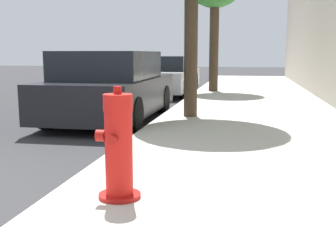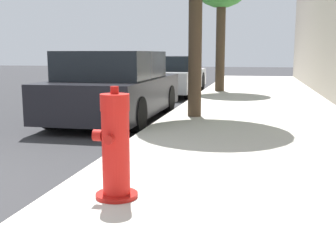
{
  "view_description": "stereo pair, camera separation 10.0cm",
  "coord_description": "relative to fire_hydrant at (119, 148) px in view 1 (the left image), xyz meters",
  "views": [
    {
      "loc": [
        3.26,
        -2.91,
        1.33
      ],
      "look_at": [
        2.43,
        1.5,
        0.56
      ],
      "focal_mm": 45.0,
      "sensor_mm": 36.0,
      "label": 1
    },
    {
      "loc": [
        3.36,
        -2.89,
        1.33
      ],
      "look_at": [
        2.43,
        1.5,
        0.56
      ],
      "focal_mm": 45.0,
      "sensor_mm": 36.0,
      "label": 2
    }
  ],
  "objects": [
    {
      "name": "fire_hydrant",
      "position": [
        0.0,
        0.0,
        0.0
      ],
      "size": [
        0.36,
        0.35,
        0.92
      ],
      "color": "#A91511",
      "rests_on": "sidewalk_slab"
    },
    {
      "name": "sidewalk_slab",
      "position": [
        1.14,
        -0.3,
        -0.5
      ],
      "size": [
        3.52,
        40.0,
        0.15
      ],
      "color": "#B7B2A8",
      "rests_on": "ground_plane"
    },
    {
      "name": "parked_car_mid",
      "position": [
        -1.71,
        10.45,
        0.05
      ],
      "size": [
        1.88,
        4.36,
        1.25
      ],
      "color": "#B7B7BC",
      "rests_on": "ground_plane"
    },
    {
      "name": "parked_car_near",
      "position": [
        -1.67,
        4.86,
        0.09
      ],
      "size": [
        1.8,
        4.09,
        1.37
      ],
      "color": "black",
      "rests_on": "ground_plane"
    }
  ]
}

